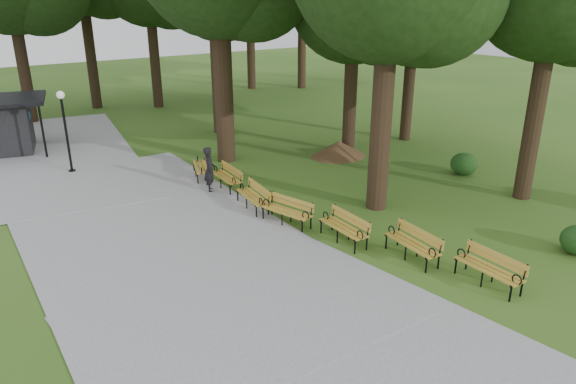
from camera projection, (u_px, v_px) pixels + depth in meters
ground at (310, 235)px, 16.14m from camera, size 100.00×100.00×0.00m
path at (149, 233)px, 16.19m from camera, size 12.00×38.00×0.06m
person at (209, 169)px, 19.43m from camera, size 0.63×0.74×1.72m
lamp_post at (64, 115)px, 20.99m from camera, size 0.32×0.32×3.39m
dirt_mound at (339, 149)px, 23.90m from camera, size 2.24×2.24×0.71m
metal_pole at (534, 106)px, 18.53m from camera, size 0.10×0.10×6.50m
bench_0 at (488, 269)px, 13.21m from camera, size 0.73×1.93×0.88m
bench_1 at (412, 244)px, 14.54m from camera, size 0.85×1.96×0.88m
bench_2 at (343, 228)px, 15.55m from camera, size 0.76×1.94×0.88m
bench_3 at (286, 212)px, 16.72m from camera, size 1.08×2.00×0.88m
bench_4 at (252, 197)px, 17.97m from camera, size 0.93×1.98×0.88m
bench_5 at (226, 177)px, 19.89m from camera, size 0.80×1.95×0.88m
bench_6 at (201, 167)px, 21.07m from camera, size 1.29×2.00×0.88m
lawn_tree_5 at (415, 4)px, 24.52m from camera, size 5.87×5.87×9.54m
shrub_1 at (463, 175)px, 21.55m from camera, size 1.09×1.09×0.92m
shrub_2 at (576, 254)px, 14.96m from camera, size 1.00×1.00×0.85m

